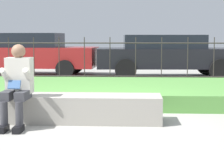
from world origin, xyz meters
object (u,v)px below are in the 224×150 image
at_px(person_seated_reader, 17,82).
at_px(car_parked_left, 28,53).
at_px(stone_bench, 70,110).
at_px(car_parked_center, 168,54).

bearing_deg(person_seated_reader, car_parked_left, 104.29).
distance_m(stone_bench, car_parked_left, 7.44).
relative_size(stone_bench, person_seated_reader, 2.34).
xyz_separation_m(stone_bench, person_seated_reader, (-0.73, -0.33, 0.47)).
bearing_deg(stone_bench, car_parked_left, 110.36).
xyz_separation_m(stone_bench, car_parked_center, (2.15, 6.48, 0.56)).
height_order(person_seated_reader, car_parked_center, car_parked_center).
xyz_separation_m(car_parked_center, car_parked_left, (-4.73, 0.48, 0.01)).
bearing_deg(car_parked_center, person_seated_reader, -115.65).
bearing_deg(car_parked_center, car_parked_left, 171.45).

